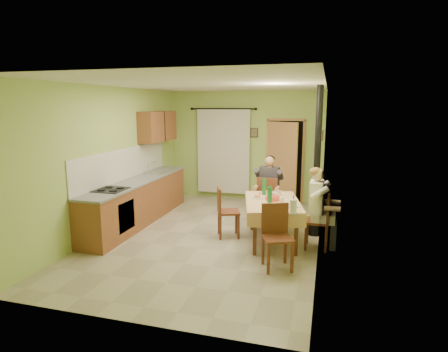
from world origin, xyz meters
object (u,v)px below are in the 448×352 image
(chair_right, at_px, (317,232))
(man_right, at_px, (318,199))
(chair_left, at_px, (228,222))
(stove_flue, at_px, (316,182))
(man_far, at_px, (269,181))
(chair_near, at_px, (277,250))
(chair_far, at_px, (268,209))
(dining_table, at_px, (272,221))

(chair_right, relative_size, man_right, 0.68)
(chair_right, height_order, chair_left, chair_left)
(man_right, xyz_separation_m, stove_flue, (-0.06, 0.70, 0.15))
(chair_right, relative_size, chair_left, 1.00)
(chair_right, bearing_deg, stove_flue, 7.81)
(man_far, xyz_separation_m, man_right, (1.03, -1.25, 0.00))
(chair_near, relative_size, chair_left, 1.03)
(chair_near, height_order, stove_flue, stove_flue)
(chair_far, xyz_separation_m, stove_flue, (0.97, -0.54, 0.73))
(stove_flue, bearing_deg, chair_far, 151.05)
(dining_table, bearing_deg, chair_right, -21.57)
(dining_table, distance_m, chair_far, 1.15)
(chair_far, distance_m, man_right, 1.71)
(chair_far, height_order, man_right, man_right)
(chair_near, height_order, man_far, man_far)
(chair_far, relative_size, chair_right, 1.04)
(chair_far, xyz_separation_m, man_far, (0.00, 0.01, 0.59))
(chair_left, xyz_separation_m, man_far, (0.59, 1.10, 0.59))
(man_far, relative_size, man_right, 1.00)
(dining_table, xyz_separation_m, stove_flue, (0.73, 0.58, 0.64))
(dining_table, xyz_separation_m, man_right, (0.79, -0.12, 0.50))
(dining_table, height_order, stove_flue, stove_flue)
(dining_table, relative_size, stove_flue, 0.62)
(chair_far, height_order, chair_left, chair_far)
(chair_far, distance_m, stove_flue, 1.33)
(chair_left, bearing_deg, dining_table, 66.51)
(stove_flue, bearing_deg, dining_table, -141.32)
(chair_right, distance_m, stove_flue, 1.02)
(dining_table, bearing_deg, man_far, 88.82)
(chair_right, bearing_deg, man_far, 41.48)
(dining_table, bearing_deg, chair_left, 164.53)
(chair_far, bearing_deg, stove_flue, -26.22)
(chair_far, distance_m, man_far, 0.59)
(chair_left, distance_m, stove_flue, 1.81)
(dining_table, xyz_separation_m, man_far, (-0.24, 1.13, 0.50))
(man_right, distance_m, stove_flue, 0.72)
(man_right, bearing_deg, man_far, 41.14)
(dining_table, relative_size, chair_near, 1.78)
(chair_right, height_order, man_right, man_right)
(dining_table, height_order, chair_right, chair_right)
(chair_near, bearing_deg, chair_left, -69.33)
(chair_right, distance_m, man_right, 0.59)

